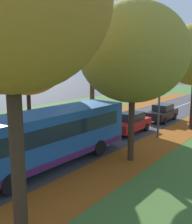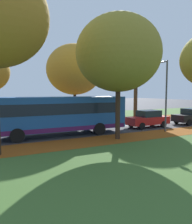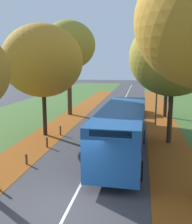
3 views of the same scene
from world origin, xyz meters
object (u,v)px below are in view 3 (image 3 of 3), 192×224
(streetlamp_right, at_px, (153,85))
(bus, at_px, (122,129))
(bollard_third, at_px, (26,159))
(car_black_following, at_px, (134,106))
(tree_left_mid, at_px, (69,45))
(car_red_lead, at_px, (129,116))
(tree_left_near, at_px, (43,61))
(bollard_fourth, at_px, (47,142))
(bollard_fifth, at_px, (60,131))
(tree_right_mid, at_px, (168,58))
(tree_right_near, at_px, (173,57))

(streetlamp_right, distance_m, bus, 9.10)
(bollard_third, distance_m, streetlamp_right, 13.51)
(bus, distance_m, car_black_following, 14.45)
(tree_left_mid, height_order, car_red_lead, tree_left_mid)
(tree_left_near, relative_size, car_black_following, 2.02)
(tree_left_near, relative_size, tree_left_mid, 0.85)
(bollard_third, distance_m, bollard_fourth, 3.09)
(car_red_lead, xyz_separation_m, car_black_following, (0.24, 5.71, 0.00))
(bollard_third, bearing_deg, bollard_fifth, 89.72)
(tree_right_mid, bearing_deg, bus, -105.65)
(tree_left_near, xyz_separation_m, bollard_third, (1.17, -6.02, -5.49))
(tree_left_mid, xyz_separation_m, bus, (6.72, -12.31, -5.77))
(tree_left_mid, bearing_deg, car_black_following, 16.85)
(tree_right_mid, relative_size, car_black_following, 2.04)
(car_red_lead, bearing_deg, car_black_following, 87.58)
(tree_left_near, distance_m, bus, 8.45)
(tree_left_near, distance_m, streetlamp_right, 9.94)
(tree_right_near, distance_m, bollard_fifth, 10.02)
(car_red_lead, bearing_deg, tree_right_near, -59.88)
(tree_left_mid, bearing_deg, tree_right_near, -42.33)
(car_red_lead, bearing_deg, streetlamp_right, -2.59)
(tree_right_mid, relative_size, bus, 0.83)
(tree_left_mid, distance_m, car_black_following, 9.86)
(tree_left_mid, height_order, bollard_third, tree_left_mid)
(tree_left_mid, height_order, streetlamp_right, tree_left_mid)
(bollard_third, relative_size, bollard_fifth, 0.79)
(streetlamp_right, bearing_deg, tree_right_near, -78.97)
(tree_right_mid, bearing_deg, tree_left_mid, -177.59)
(streetlamp_right, height_order, bus, streetlamp_right)
(bollard_fourth, relative_size, bus, 0.07)
(streetlamp_right, bearing_deg, bollard_fifth, -147.04)
(bus, bearing_deg, bollard_fourth, 170.67)
(bus, bearing_deg, car_red_lead, 89.99)
(bus, bearing_deg, bollard_third, -156.58)
(car_red_lead, bearing_deg, tree_left_near, -142.19)
(tree_left_near, height_order, tree_right_near, tree_right_near)
(tree_left_mid, height_order, bus, tree_left_mid)
(tree_left_mid, bearing_deg, bollard_third, -83.98)
(bollard_third, relative_size, bus, 0.06)
(bollard_fifth, distance_m, streetlamp_right, 9.26)
(bollard_fifth, xyz_separation_m, streetlamp_right, (7.23, 4.69, 3.36))
(bollard_third, height_order, bollard_fourth, bollard_fourth)
(bollard_fourth, height_order, bollard_fifth, bollard_fifth)
(car_red_lead, bearing_deg, bollard_fifth, -137.14)
(tree_right_mid, distance_m, bollard_fourth, 15.84)
(tree_left_near, relative_size, bollard_fifth, 11.42)
(bollard_third, xyz_separation_m, bollard_fifth, (0.03, 6.17, 0.08))
(tree_left_mid, bearing_deg, tree_left_near, -87.57)
(tree_left_near, height_order, car_black_following, tree_left_near)
(tree_right_mid, height_order, car_black_following, tree_right_mid)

